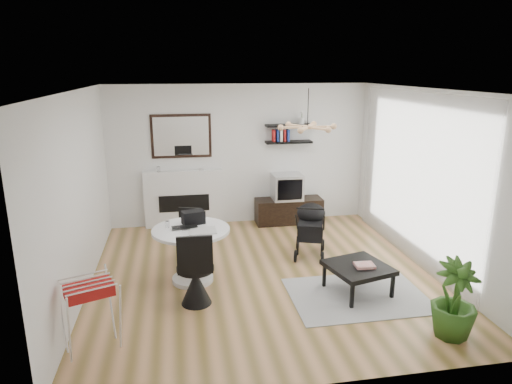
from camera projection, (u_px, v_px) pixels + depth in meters
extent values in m
plane|color=olive|center=(264.00, 275.00, 6.80)|extent=(5.00, 5.00, 0.00)
plane|color=white|center=(264.00, 90.00, 6.09)|extent=(5.00, 5.00, 0.00)
plane|color=white|center=(240.00, 155.00, 8.82)|extent=(5.00, 0.00, 5.00)
plane|color=white|center=(79.00, 196.00, 6.03)|extent=(0.00, 5.00, 5.00)
plane|color=white|center=(427.00, 180.00, 6.86)|extent=(0.00, 5.00, 5.00)
cube|color=white|center=(414.00, 177.00, 7.04)|extent=(0.04, 3.60, 2.60)
cube|color=white|center=(184.00, 199.00, 8.77)|extent=(1.50, 0.15, 1.10)
cube|color=black|center=(184.00, 203.00, 8.74)|extent=(0.95, 0.06, 0.32)
cube|color=black|center=(181.00, 136.00, 8.52)|extent=(1.12, 0.03, 0.82)
cube|color=white|center=(181.00, 136.00, 8.50)|extent=(1.02, 0.01, 0.72)
cube|color=black|center=(289.00, 142.00, 8.79)|extent=(0.90, 0.25, 0.04)
cube|color=black|center=(289.00, 125.00, 8.71)|extent=(0.90, 0.25, 0.04)
cube|color=black|center=(289.00, 211.00, 9.04)|extent=(1.31, 0.46, 0.49)
cube|color=silver|center=(287.00, 187.00, 8.91)|extent=(0.57, 0.50, 0.50)
cube|color=black|center=(290.00, 190.00, 8.67)|extent=(0.49, 0.01, 0.40)
cylinder|color=white|center=(193.00, 279.00, 6.60)|extent=(0.59, 0.59, 0.06)
cylinder|color=white|center=(192.00, 254.00, 6.50)|extent=(0.15, 0.15, 0.69)
cylinder|color=white|center=(191.00, 230.00, 6.41)|extent=(1.10, 1.10, 0.04)
imported|color=black|center=(185.00, 229.00, 6.37)|extent=(0.38, 0.27, 0.03)
cube|color=black|center=(193.00, 217.00, 6.59)|extent=(0.35, 0.26, 0.19)
cube|color=silver|center=(202.00, 231.00, 6.31)|extent=(0.38, 0.32, 0.01)
cylinder|color=white|center=(167.00, 224.00, 6.45)|extent=(0.05, 0.05, 0.09)
cylinder|color=black|center=(187.00, 237.00, 7.20)|extent=(0.40, 0.40, 0.04)
cone|color=black|center=(188.00, 250.00, 7.26)|extent=(0.32, 0.32, 0.38)
cube|color=black|center=(190.00, 220.00, 7.31)|extent=(0.35, 0.15, 0.40)
cylinder|color=black|center=(195.00, 268.00, 5.86)|extent=(0.48, 0.48, 0.05)
cone|color=black|center=(196.00, 287.00, 5.93)|extent=(0.40, 0.40, 0.46)
cube|color=black|center=(195.00, 255.00, 5.58)|extent=(0.44, 0.06, 0.49)
cube|color=maroon|center=(88.00, 289.00, 4.81)|extent=(0.55, 0.43, 0.13)
cube|color=black|center=(310.00, 229.00, 7.38)|extent=(0.55, 0.67, 0.27)
ellipsoid|color=black|center=(311.00, 213.00, 7.49)|extent=(0.46, 0.46, 0.33)
cylinder|color=black|center=(310.00, 209.00, 6.91)|extent=(0.41, 0.16, 0.03)
torus|color=black|center=(298.00, 244.00, 7.77)|extent=(0.11, 0.21, 0.20)
torus|color=black|center=(323.00, 245.00, 7.71)|extent=(0.11, 0.21, 0.20)
torus|color=black|center=(295.00, 256.00, 7.26)|extent=(0.11, 0.21, 0.20)
torus|color=black|center=(322.00, 258.00, 7.19)|extent=(0.11, 0.21, 0.20)
cube|color=#979797|center=(357.00, 295.00, 6.17)|extent=(1.81, 1.31, 0.01)
cube|color=black|center=(358.00, 267.00, 6.18)|extent=(0.93, 0.93, 0.07)
cube|color=black|center=(352.00, 296.00, 5.81)|extent=(0.04, 0.04, 0.33)
cube|color=black|center=(392.00, 286.00, 6.07)|extent=(0.04, 0.04, 0.33)
cube|color=black|center=(324.00, 275.00, 6.38)|extent=(0.04, 0.04, 0.33)
cube|color=black|center=(362.00, 267.00, 6.64)|extent=(0.04, 0.04, 0.33)
cube|color=#B6362D|center=(364.00, 265.00, 6.12)|extent=(0.27, 0.22, 0.04)
imported|color=#2B5518|center=(454.00, 299.00, 5.14)|extent=(0.56, 0.56, 0.92)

